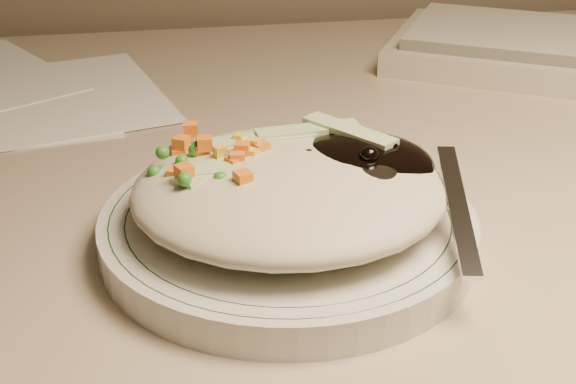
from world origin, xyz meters
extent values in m
cube|color=tan|center=(0.00, 1.38, 0.72)|extent=(1.40, 0.70, 0.04)
cylinder|color=silver|center=(-0.11, 1.22, 0.75)|extent=(0.23, 0.23, 0.02)
torus|color=#144723|center=(-0.11, 1.22, 0.76)|extent=(0.22, 0.22, 0.00)
torus|color=#144723|center=(-0.11, 1.22, 0.76)|extent=(0.20, 0.20, 0.00)
ellipsoid|color=#B5AD93|center=(-0.11, 1.21, 0.78)|extent=(0.19, 0.18, 0.04)
ellipsoid|color=black|center=(-0.07, 1.23, 0.79)|extent=(0.10, 0.09, 0.03)
ellipsoid|color=orange|center=(-0.16, 1.23, 0.78)|extent=(0.08, 0.08, 0.02)
sphere|color=black|center=(-0.10, 1.23, 0.79)|extent=(0.01, 0.01, 0.01)
sphere|color=black|center=(-0.07, 1.24, 0.79)|extent=(0.01, 0.01, 0.01)
sphere|color=black|center=(-0.05, 1.23, 0.80)|extent=(0.01, 0.01, 0.01)
sphere|color=black|center=(-0.05, 1.24, 0.79)|extent=(0.01, 0.01, 0.01)
sphere|color=black|center=(-0.06, 1.21, 0.80)|extent=(0.01, 0.01, 0.01)
sphere|color=black|center=(-0.07, 1.23, 0.79)|extent=(0.01, 0.01, 0.01)
sphere|color=black|center=(-0.06, 1.24, 0.79)|extent=(0.01, 0.01, 0.01)
cube|color=orange|center=(-0.16, 1.24, 0.80)|extent=(0.01, 0.01, 0.01)
cube|color=orange|center=(-0.14, 1.22, 0.79)|extent=(0.01, 0.01, 0.01)
cube|color=orange|center=(-0.17, 1.26, 0.80)|extent=(0.01, 0.01, 0.01)
cube|color=orange|center=(-0.14, 1.23, 0.80)|extent=(0.01, 0.01, 0.01)
cube|color=orange|center=(-0.14, 1.23, 0.80)|extent=(0.01, 0.01, 0.01)
cube|color=orange|center=(-0.18, 1.26, 0.79)|extent=(0.01, 0.01, 0.01)
cube|color=orange|center=(-0.16, 1.24, 0.80)|extent=(0.01, 0.01, 0.01)
cube|color=orange|center=(-0.14, 1.22, 0.80)|extent=(0.01, 0.01, 0.01)
cube|color=orange|center=(-0.13, 1.24, 0.80)|extent=(0.01, 0.01, 0.01)
cube|color=orange|center=(-0.17, 1.27, 0.80)|extent=(0.01, 0.01, 0.01)
cube|color=orange|center=(-0.17, 1.21, 0.80)|extent=(0.01, 0.01, 0.01)
cube|color=orange|center=(-0.14, 1.20, 0.80)|extent=(0.01, 0.01, 0.01)
cube|color=orange|center=(-0.18, 1.22, 0.79)|extent=(0.01, 0.01, 0.01)
cube|color=orange|center=(-0.17, 1.26, 0.79)|extent=(0.01, 0.01, 0.01)
sphere|color=#388C28|center=(-0.14, 1.23, 0.80)|extent=(0.01, 0.01, 0.01)
sphere|color=#388C28|center=(-0.17, 1.20, 0.80)|extent=(0.01, 0.01, 0.01)
sphere|color=#388C28|center=(-0.17, 1.24, 0.80)|extent=(0.01, 0.01, 0.01)
sphere|color=#388C28|center=(-0.19, 1.24, 0.80)|extent=(0.01, 0.01, 0.01)
sphere|color=#388C28|center=(-0.14, 1.24, 0.79)|extent=(0.01, 0.01, 0.01)
sphere|color=#388C28|center=(-0.14, 1.21, 0.79)|extent=(0.01, 0.01, 0.01)
sphere|color=#388C28|center=(-0.16, 1.23, 0.79)|extent=(0.01, 0.01, 0.01)
sphere|color=#388C28|center=(-0.16, 1.21, 0.79)|extent=(0.01, 0.01, 0.01)
sphere|color=#388C28|center=(-0.19, 1.23, 0.79)|extent=(0.01, 0.01, 0.01)
sphere|color=#388C28|center=(-0.16, 1.24, 0.80)|extent=(0.01, 0.01, 0.01)
sphere|color=#388C28|center=(-0.17, 1.24, 0.80)|extent=(0.01, 0.01, 0.01)
sphere|color=#388C28|center=(-0.17, 1.22, 0.79)|extent=(0.01, 0.01, 0.01)
sphere|color=#388C28|center=(-0.15, 1.21, 0.80)|extent=(0.01, 0.01, 0.01)
sphere|color=#388C28|center=(-0.12, 1.26, 0.79)|extent=(0.01, 0.01, 0.01)
cube|color=yellow|center=(-0.15, 1.24, 0.79)|extent=(0.01, 0.01, 0.01)
cube|color=yellow|center=(-0.13, 1.23, 0.80)|extent=(0.01, 0.01, 0.01)
cube|color=yellow|center=(-0.16, 1.24, 0.79)|extent=(0.01, 0.01, 0.01)
cube|color=yellow|center=(-0.15, 1.23, 0.80)|extent=(0.01, 0.01, 0.01)
cube|color=yellow|center=(-0.16, 1.23, 0.79)|extent=(0.01, 0.01, 0.01)
cube|color=yellow|center=(-0.13, 1.24, 0.80)|extent=(0.01, 0.01, 0.01)
cube|color=yellow|center=(-0.14, 1.26, 0.80)|extent=(0.01, 0.01, 0.01)
cube|color=yellow|center=(-0.15, 1.23, 0.79)|extent=(0.01, 0.01, 0.01)
cube|color=#B2D18C|center=(-0.12, 1.25, 0.80)|extent=(0.07, 0.02, 0.00)
cube|color=#B2D18C|center=(-0.09, 1.26, 0.80)|extent=(0.07, 0.02, 0.00)
cube|color=#B2D18C|center=(-0.15, 1.22, 0.80)|extent=(0.06, 0.06, 0.00)
cube|color=#B2D18C|center=(-0.07, 1.25, 0.80)|extent=(0.05, 0.06, 0.00)
cube|color=#B2D18C|center=(-0.11, 1.21, 0.79)|extent=(0.07, 0.02, 0.00)
cube|color=#B2D18C|center=(-0.14, 1.22, 0.80)|extent=(0.07, 0.02, 0.00)
ellipsoid|color=silver|center=(-0.06, 1.21, 0.79)|extent=(0.04, 0.05, 0.01)
cube|color=silver|center=(-0.02, 1.17, 0.78)|extent=(0.03, 0.11, 0.03)
camera|label=1|loc=(-0.19, 0.79, 1.00)|focal=50.00mm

